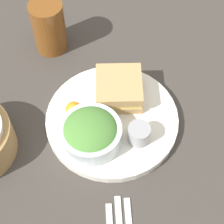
# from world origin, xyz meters

# --- Properties ---
(ground_plane) EXTENTS (4.00, 4.00, 0.00)m
(ground_plane) POSITION_xyz_m (0.00, 0.00, 0.00)
(ground_plane) COLOR #3D3833
(plate) EXTENTS (0.29, 0.29, 0.02)m
(plate) POSITION_xyz_m (0.00, 0.00, 0.01)
(plate) COLOR white
(plate) RESTS_ON ground_plane
(sandwich) EXTENTS (0.13, 0.12, 0.05)m
(sandwich) POSITION_xyz_m (0.06, 0.00, 0.04)
(sandwich) COLOR tan
(sandwich) RESTS_ON plate
(salad_bowl) EXTENTS (0.13, 0.13, 0.06)m
(salad_bowl) POSITION_xyz_m (-0.06, 0.03, 0.05)
(salad_bowl) COLOR silver
(salad_bowl) RESTS_ON plate
(dressing_cup) EXTENTS (0.05, 0.05, 0.04)m
(dressing_cup) POSITION_xyz_m (-0.04, -0.07, 0.04)
(dressing_cup) COLOR #99999E
(dressing_cup) RESTS_ON plate
(orange_wedge) EXTENTS (0.04, 0.04, 0.04)m
(orange_wedge) POSITION_xyz_m (-0.01, 0.08, 0.04)
(orange_wedge) COLOR orange
(orange_wedge) RESTS_ON plate
(drink_glass) EXTENTS (0.08, 0.08, 0.13)m
(drink_glass) POSITION_xyz_m (0.18, 0.20, 0.07)
(drink_glass) COLOR brown
(drink_glass) RESTS_ON ground_plane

